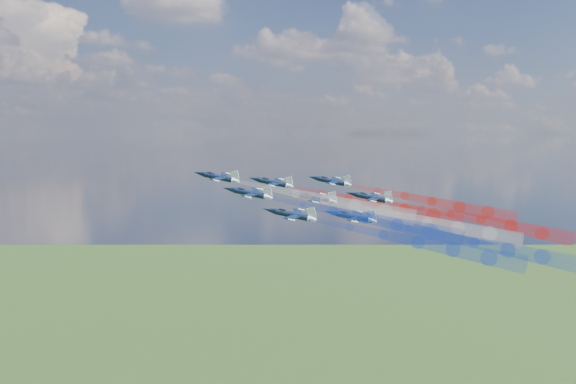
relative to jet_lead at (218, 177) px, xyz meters
name	(u,v)px	position (x,y,z in m)	size (l,w,h in m)	color
jet_lead	(218,177)	(0.00, 0.00, 0.00)	(10.07, 12.59, 3.36)	black
trail_lead	(325,199)	(23.38, -14.10, -5.06)	(4.20, 44.42, 4.20)	white
jet_inner_left	(250,193)	(4.35, -13.65, -3.06)	(10.07, 12.59, 3.36)	black
trail_inner_left	(365,218)	(27.73, -27.75, -8.12)	(4.20, 44.42, 4.20)	#163AC3
jet_inner_right	(273,183)	(15.77, 4.02, -2.02)	(10.07, 12.59, 3.36)	black
trail_inner_right	(376,204)	(39.15, -10.08, -7.08)	(4.20, 44.42, 4.20)	red
jet_outer_left	(292,215)	(9.98, -27.76, -6.79)	(10.07, 12.59, 3.36)	black
trail_outer_left	(418,242)	(33.36, -41.86, -11.85)	(4.20, 44.42, 4.20)	#163AC3
jet_center_third	(315,198)	(21.89, -11.20, -4.99)	(10.07, 12.59, 3.36)	black
trail_center_third	(427,221)	(45.28, -25.30, -10.05)	(4.20, 44.42, 4.20)	white
jet_outer_right	(332,181)	(33.47, 5.99, -2.17)	(10.07, 12.59, 3.36)	black
trail_outer_right	(432,201)	(56.86, -8.11, -7.23)	(4.20, 44.42, 4.20)	red
jet_rear_left	(353,217)	(26.10, -24.64, -8.27)	(10.07, 12.59, 3.36)	black
trail_rear_left	(474,243)	(49.48, -38.74, -13.33)	(4.20, 44.42, 4.20)	#163AC3
jet_rear_right	(371,198)	(37.77, -10.21, -5.41)	(10.07, 12.59, 3.36)	black
trail_rear_right	(481,220)	(61.15, -24.31, -10.47)	(4.20, 44.42, 4.20)	red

